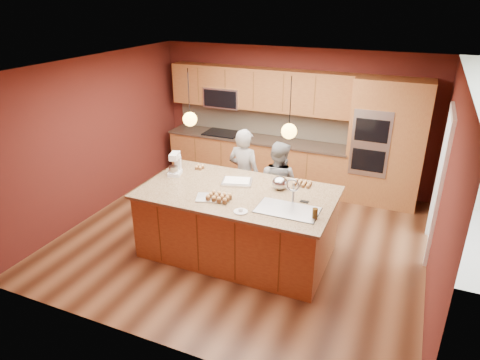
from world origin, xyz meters
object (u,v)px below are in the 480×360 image
at_px(person_right, 277,185).
at_px(mixing_bowl, 280,183).
at_px(island, 238,222).
at_px(person_left, 244,175).
at_px(stand_mixer, 175,165).

height_order(person_right, mixing_bowl, person_right).
relative_size(island, mixing_bowl, 11.95).
distance_m(island, person_left, 1.12).
distance_m(person_left, mixing_bowl, 1.15).
distance_m(person_left, person_right, 0.60).
relative_size(island, person_left, 1.71).
height_order(island, person_right, person_right).
xyz_separation_m(person_left, person_right, (0.59, 0.00, -0.07)).
bearing_deg(person_left, person_right, -171.32).
height_order(person_right, stand_mixer, person_right).
bearing_deg(person_left, island, 116.92).
height_order(island, mixing_bowl, island).
xyz_separation_m(stand_mixer, mixing_bowl, (1.67, 0.13, -0.06)).
relative_size(island, stand_mixer, 7.93).
relative_size(person_left, stand_mixer, 4.64).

